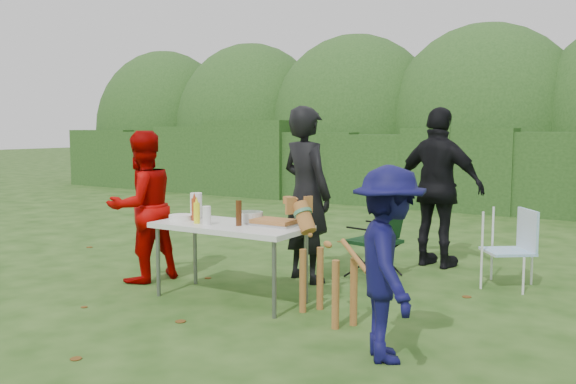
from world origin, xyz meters
The scene contains 20 objects.
ground centered at (0.00, 0.00, 0.00)m, with size 80.00×80.00×0.00m, color #1E4211.
hedge_row centered at (0.00, 8.00, 0.85)m, with size 22.00×1.40×1.70m, color #23471C.
shrub_backdrop centered at (0.00, 9.60, 1.60)m, with size 20.00×2.60×3.20m, color #3D6628.
folding_table centered at (-0.05, 0.20, 0.69)m, with size 1.50×0.70×0.74m.
person_cook centered at (0.20, 1.23, 0.94)m, with size 0.69×0.45×1.89m, color black.
person_red_jacket centered at (-1.31, 0.29, 0.81)m, with size 0.79×0.62×1.63m, color #A60201.
person_black_puffy centered at (1.21, 2.63, 0.95)m, with size 1.12×0.46×1.90m, color black.
child centered at (1.83, -0.45, 0.70)m, with size 0.90×0.52×1.40m, color #0C0C3E.
dog centered at (1.02, 0.15, 0.50)m, with size 1.05×0.42×1.00m, color #A0642F, non-canonical shape.
camping_chair centered at (0.76, 1.76, 0.46)m, with size 0.57×0.57×0.91m, color black, non-canonical shape.
lawn_chair centered at (2.13, 2.08, 0.41)m, with size 0.49×0.49×0.83m, color #469CD8, non-canonical shape.
food_tray centered at (0.34, 0.36, 0.75)m, with size 0.45×0.30×0.02m, color #B7B7BA.
focaccia_bread centered at (0.34, 0.36, 0.78)m, with size 0.40×0.26×0.04m, color #B17139.
mustard_bottle centered at (-0.35, 0.06, 0.84)m, with size 0.06×0.06×0.20m, color #FEF921.
ketchup_bottle centered at (-0.49, 0.19, 0.85)m, with size 0.06×0.06×0.22m, color #A53C18.
beer_bottle centered at (0.08, 0.15, 0.86)m, with size 0.06×0.06×0.24m, color #47230F.
paper_towel_roll centered at (-0.57, 0.31, 0.87)m, with size 0.12×0.12×0.26m, color white.
cup_stack centered at (-0.20, 0.03, 0.83)m, with size 0.08×0.08×0.18m, color white.
pasta_bowl centered at (0.03, 0.40, 0.79)m, with size 0.26×0.26×0.10m, color silver.
plate_stack centered at (-0.64, 0.16, 0.77)m, with size 0.24×0.24×0.05m, color white.
Camera 1 is at (3.43, -4.44, 1.65)m, focal length 38.00 mm.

